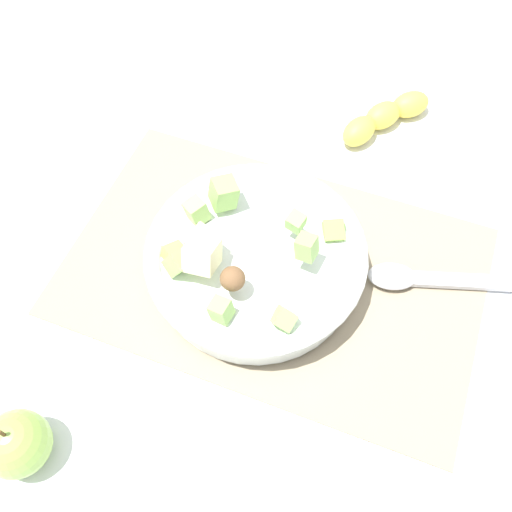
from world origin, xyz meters
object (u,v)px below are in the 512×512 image
at_px(salad_bowl, 255,259).
at_px(serving_spoon, 423,278).
at_px(banana_whole, 384,117).
at_px(whole_apple, 17,444).

xyz_separation_m(salad_bowl, serving_spoon, (0.19, 0.06, -0.03)).
bearing_deg(banana_whole, serving_spoon, -65.48).
bearing_deg(salad_bowl, whole_apple, -117.23).
distance_m(salad_bowl, serving_spoon, 0.20).
distance_m(salad_bowl, banana_whole, 0.30).
height_order(serving_spoon, banana_whole, banana_whole).
height_order(whole_apple, banana_whole, whole_apple).
height_order(salad_bowl, serving_spoon, salad_bowl).
xyz_separation_m(whole_apple, banana_whole, (0.22, 0.56, -0.01)).
bearing_deg(serving_spoon, whole_apple, -134.66).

